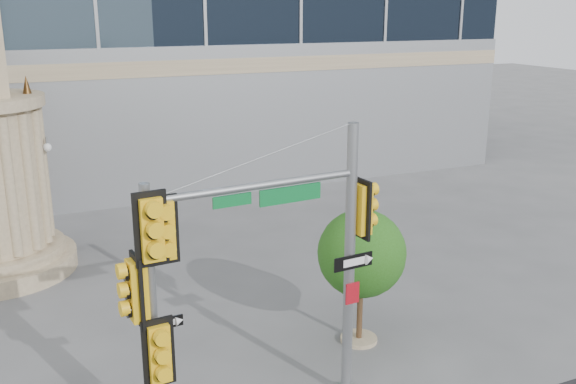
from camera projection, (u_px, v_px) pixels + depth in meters
name	position (u px, v px, depth m)	size (l,w,h in m)	color
ground	(322.00, 383.00, 13.13)	(120.00, 120.00, 0.00)	#545456
main_signal_pole	(304.00, 243.00, 11.39)	(4.23, 0.71, 5.45)	slate
secondary_signal_pole	(150.00, 305.00, 10.21)	(0.85, 0.63, 4.81)	slate
street_tree	(363.00, 257.00, 14.24)	(2.02, 1.97, 3.14)	gray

